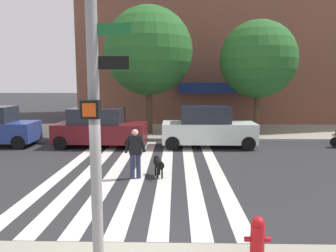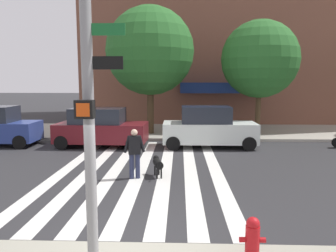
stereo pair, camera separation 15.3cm
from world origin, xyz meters
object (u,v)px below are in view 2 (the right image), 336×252
Objects in this scene: fire_hydrant at (252,239)px; pedestrian_dog_walker at (134,151)px; parked_car_third_in_line at (208,128)px; dog_on_leash at (158,163)px; traffic_light_pole at (86,58)px; parked_car_behind_first at (101,128)px; street_tree_middle at (260,59)px; street_tree_nearest at (150,51)px.

pedestrian_dog_walker is at bearing 117.84° from fire_hydrant.
dog_on_leash is (-2.12, -5.05, -0.50)m from parked_car_third_in_line.
traffic_light_pole is 3.54× the size of pedestrian_dog_walker.
street_tree_middle reaches higher than parked_car_behind_first.
parked_car_third_in_line is (5.25, -0.00, 0.02)m from parked_car_behind_first.
fire_hydrant is 10.44m from parked_car_third_in_line.
parked_car_third_in_line reaches higher than dog_on_leash.
traffic_light_pole is 14.02m from street_tree_nearest.
dog_on_leash is (0.74, 0.26, -0.48)m from pedestrian_dog_walker.
dog_on_leash is at bearing -83.24° from street_tree_nearest.
traffic_light_pole is at bearing -174.72° from fire_hydrant.
parked_car_third_in_line is at bearing 61.63° from pedestrian_dog_walker.
street_tree_middle is (3.10, 3.19, 3.47)m from parked_car_third_in_line.
parked_car_behind_first is at bearing -123.27° from street_tree_nearest.
street_tree_middle is (6.21, -0.09, -0.48)m from street_tree_nearest.
dog_on_leash is at bearing 110.09° from fire_hydrant.
traffic_light_pole reaches higher than parked_car_behind_first.
traffic_light_pole reaches higher than fire_hydrant.
street_tree_nearest reaches higher than traffic_light_pole.
street_tree_nearest is (2.15, 3.27, 3.97)m from parked_car_behind_first.
pedestrian_dog_walker reaches higher than fire_hydrant.
parked_car_behind_first is (-5.10, 10.44, 0.40)m from fire_hydrant.
parked_car_behind_first is (-2.44, 10.68, -2.60)m from traffic_light_pole.
dog_on_leash is (-1.97, 5.39, -0.08)m from fire_hydrant.
parked_car_third_in_line is 5.50m from dog_on_leash.
parked_car_third_in_line is 6.02m from pedestrian_dog_walker.
traffic_light_pole is 1.30× the size of parked_car_third_in_line.
street_tree_middle is (3.25, 13.62, 3.89)m from fire_hydrant.
street_tree_middle is at bearing 45.76° from parked_car_third_in_line.
parked_car_third_in_line is 0.61× the size of street_tree_nearest.
parked_car_behind_first is at bearing -159.14° from street_tree_middle.
street_tree_nearest is at bearing 102.17° from fire_hydrant.
dog_on_leash is at bearing 19.09° from pedestrian_dog_walker.
street_tree_nearest reaches higher than parked_car_third_in_line.
traffic_light_pole is at bearing -104.76° from parked_car_third_in_line.
traffic_light_pole is at bearing -89.49° from pedestrian_dog_walker.
traffic_light_pole is at bearing -88.80° from street_tree_nearest.
traffic_light_pole is 4.02m from fire_hydrant.
pedestrian_dog_walker reaches higher than dog_on_leash.
parked_car_behind_first is at bearing 102.86° from traffic_light_pole.
parked_car_third_in_line is at bearing 89.17° from fire_hydrant.
street_tree_middle reaches higher than dog_on_leash.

